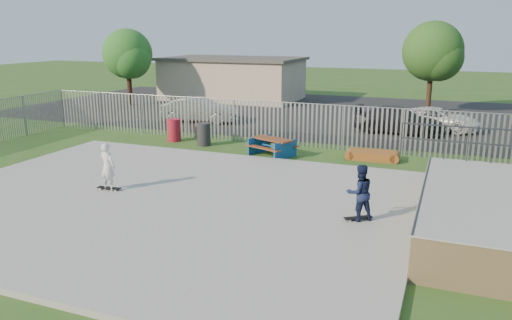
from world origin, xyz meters
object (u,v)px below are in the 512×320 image
at_px(car_dark, 399,120).
at_px(tree_left, 127,54).
at_px(skater_navy, 360,193).
at_px(car_white, 437,119).
at_px(car_silver, 199,110).
at_px(trash_bin_grey, 204,134).
at_px(funbox, 372,155).
at_px(skater_white, 107,167).
at_px(tree_mid, 433,51).
at_px(picnic_table, 272,147).
at_px(trash_bin_red, 174,130).

xyz_separation_m(car_dark, tree_left, (-18.99, 3.45, 2.90)).
distance_m(car_dark, skater_navy, 13.46).
distance_m(car_dark, car_white, 2.40).
height_order(car_white, skater_navy, skater_navy).
relative_size(car_white, skater_navy, 2.76).
bearing_deg(tree_left, car_silver, -29.12).
height_order(trash_bin_grey, car_silver, car_silver).
relative_size(car_dark, skater_navy, 2.95).
bearing_deg(funbox, skater_white, -136.34).
height_order(tree_mid, skater_white, tree_mid).
xyz_separation_m(picnic_table, car_silver, (-6.67, 5.99, 0.35)).
xyz_separation_m(tree_left, tree_mid, (20.01, 4.20, 0.31)).
relative_size(trash_bin_red, tree_mid, 0.18).
distance_m(car_silver, tree_mid, 15.19).
bearing_deg(car_white, skater_white, 158.83).
height_order(picnic_table, tree_left, tree_left).
xyz_separation_m(car_dark, skater_white, (-7.56, -13.78, 0.24)).
distance_m(trash_bin_grey, tree_mid, 16.93).
xyz_separation_m(picnic_table, funbox, (4.07, 0.89, -0.20)).
height_order(car_silver, skater_white, skater_white).
height_order(picnic_table, car_white, car_white).
relative_size(picnic_table, car_white, 0.51).
height_order(trash_bin_red, trash_bin_grey, trash_bin_red).
height_order(trash_bin_grey, car_white, car_white).
distance_m(trash_bin_red, trash_bin_grey, 1.79).
bearing_deg(skater_white, skater_navy, -172.76).
height_order(funbox, tree_left, tree_left).
xyz_separation_m(trash_bin_red, tree_mid, (10.82, 13.58, 3.36)).
height_order(trash_bin_red, skater_navy, skater_navy).
xyz_separation_m(trash_bin_grey, skater_navy, (8.47, -7.21, 0.40)).
bearing_deg(skater_navy, car_white, -131.96).
xyz_separation_m(car_silver, tree_left, (-7.90, 4.40, 2.85)).
bearing_deg(skater_white, car_dark, -113.82).
bearing_deg(car_dark, trash_bin_grey, 129.63).
bearing_deg(skater_white, tree_left, -51.50).
xyz_separation_m(car_dark, tree_mid, (1.03, 7.65, 3.21)).
height_order(skater_navy, skater_white, same).
bearing_deg(trash_bin_red, trash_bin_grey, -9.97).
relative_size(funbox, trash_bin_grey, 1.76).
bearing_deg(tree_mid, car_white, -82.45).
relative_size(picnic_table, trash_bin_red, 2.06).
height_order(trash_bin_red, car_silver, car_silver).
height_order(tree_mid, skater_navy, tree_mid).
relative_size(funbox, tree_mid, 0.32).
relative_size(picnic_table, tree_left, 0.41).
bearing_deg(skater_navy, funbox, -120.59).
distance_m(trash_bin_red, skater_navy, 12.71).
distance_m(trash_bin_red, tree_left, 13.48).
bearing_deg(trash_bin_red, car_white, 32.72).
height_order(car_white, skater_white, skater_white).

